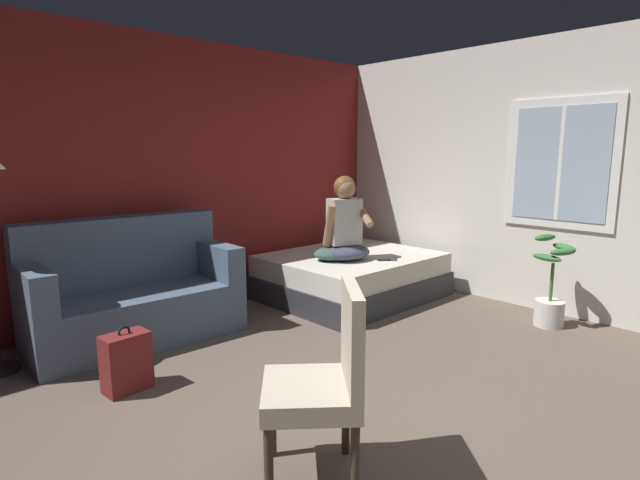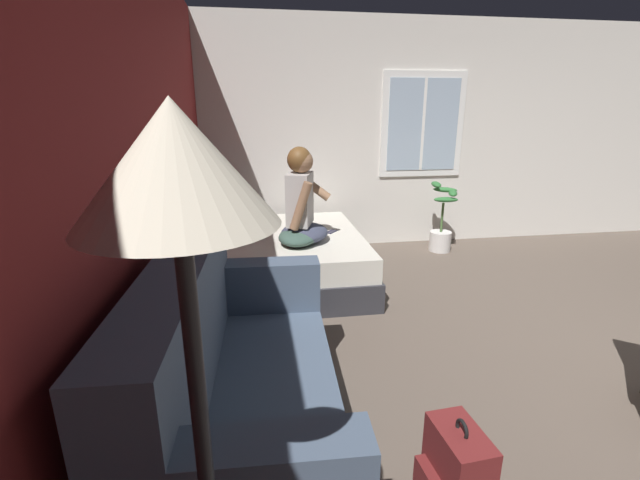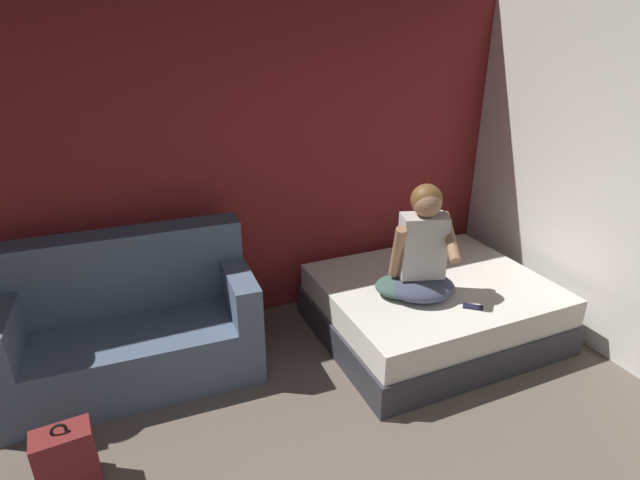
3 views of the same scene
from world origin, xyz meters
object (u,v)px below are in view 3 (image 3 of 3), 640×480
Objects in this scene: backpack at (67,460)px; throw_pillow at (406,286)px; person_seated at (422,252)px; bed at (432,308)px; couch at (133,326)px; cell_phone at (473,307)px.

backpack is 2.47m from throw_pillow.
bed is at bearing 28.04° from person_seated.
couch is 2.18m from person_seated.
throw_pillow is (2.41, 0.41, 0.36)m from backpack.
person_seated reaches higher than cell_phone.
cell_phone is at bearing -52.01° from person_seated.
throw_pillow reaches higher than cell_phone.
backpack is at bearing -170.32° from throw_pillow.
cell_phone is at bearing 0.76° from backpack.
couch is 1.04m from backpack.
couch is 3.61× the size of throw_pillow.
couch reaches higher than throw_pillow.
person_seated reaches higher than couch.
couch is at bearing 165.58° from throw_pillow.
bed is 0.51m from cell_phone.
cell_phone is (0.25, -0.33, -0.35)m from person_seated.
cell_phone is (2.31, -0.88, 0.09)m from couch.
person_seated is at bearing -101.14° from cell_phone.
throw_pillow is at bearing -96.69° from cell_phone.
couch reaches higher than bed.
cell_phone is at bearing -20.87° from couch.
backpack is at bearing -171.78° from person_seated.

